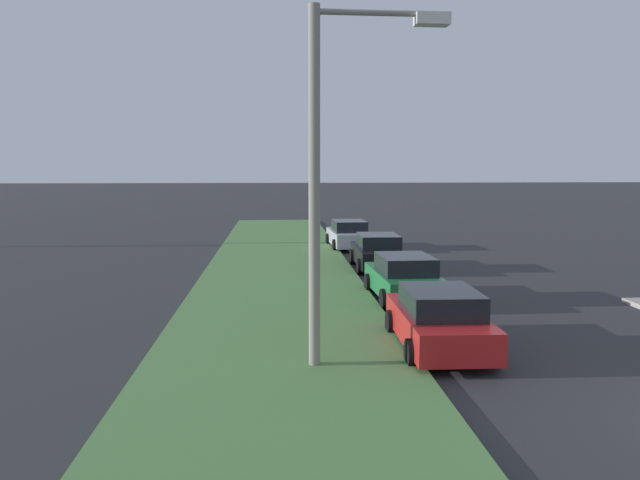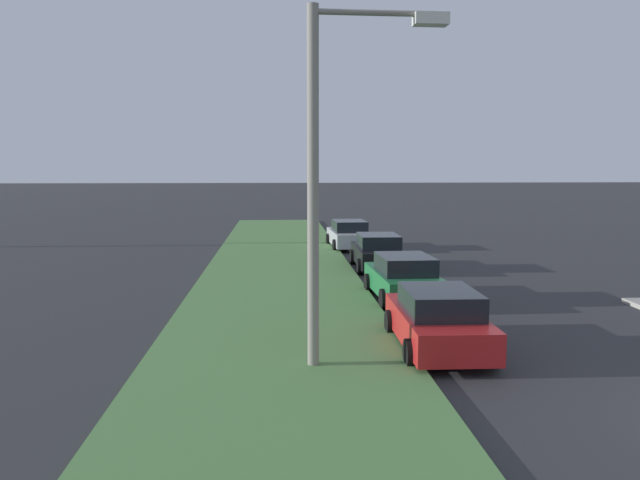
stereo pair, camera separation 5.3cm
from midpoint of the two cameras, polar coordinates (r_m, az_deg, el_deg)
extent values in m
cube|color=#517F42|center=(19.57, -3.55, -5.85)|extent=(60.00, 6.00, 0.12)
cube|color=red|center=(15.32, 10.57, -7.54)|extent=(4.33, 1.87, 0.70)
cube|color=black|center=(14.99, 10.80, -5.41)|extent=(2.23, 1.64, 0.55)
cylinder|color=black|center=(16.49, 6.39, -7.34)|extent=(0.64, 0.23, 0.64)
cylinder|color=black|center=(16.87, 12.49, -7.14)|extent=(0.64, 0.23, 0.64)
cylinder|color=black|center=(13.93, 8.19, -10.01)|extent=(0.64, 0.23, 0.64)
cylinder|color=black|center=(14.37, 15.35, -9.66)|extent=(0.64, 0.23, 0.64)
cube|color=#1E6B38|center=(20.68, 7.53, -3.78)|extent=(4.36, 1.95, 0.70)
cube|color=black|center=(20.38, 7.69, -2.15)|extent=(2.25, 1.67, 0.55)
cylinder|color=black|center=(21.84, 4.41, -3.85)|extent=(0.65, 0.24, 0.64)
cylinder|color=black|center=(22.23, 8.99, -3.73)|extent=(0.65, 0.24, 0.64)
cylinder|color=black|center=(19.24, 5.82, -5.30)|extent=(0.65, 0.24, 0.64)
cylinder|color=black|center=(19.68, 10.99, -5.12)|extent=(0.65, 0.24, 0.64)
cube|color=black|center=(26.73, 5.23, -1.37)|extent=(4.32, 1.84, 0.70)
cube|color=black|center=(26.46, 5.31, -0.09)|extent=(2.22, 1.62, 0.55)
cylinder|color=black|center=(27.98, 3.00, -1.51)|extent=(0.64, 0.23, 0.64)
cylinder|color=black|center=(28.23, 6.64, -1.47)|extent=(0.64, 0.23, 0.64)
cylinder|color=black|center=(25.33, 3.65, -2.38)|extent=(0.64, 0.23, 0.64)
cylinder|color=black|center=(25.60, 7.66, -2.33)|extent=(0.64, 0.23, 0.64)
cube|color=#B2B5BA|center=(33.27, 2.64, 0.23)|extent=(4.38, 1.99, 0.70)
cube|color=black|center=(33.00, 2.70, 1.27)|extent=(2.27, 1.70, 0.55)
cylinder|color=black|center=(34.50, 0.81, 0.05)|extent=(0.65, 0.25, 0.64)
cylinder|color=black|center=(34.76, 3.76, 0.09)|extent=(0.65, 0.25, 0.64)
cylinder|color=black|center=(31.84, 1.41, -0.51)|extent=(0.65, 0.25, 0.64)
cylinder|color=black|center=(32.13, 4.60, -0.46)|extent=(0.65, 0.25, 0.64)
cylinder|color=gray|center=(13.11, -0.51, 4.26)|extent=(0.24, 0.24, 7.50)
cylinder|color=gray|center=(13.60, 4.83, 19.60)|extent=(0.20, 2.40, 0.12)
cube|color=silver|center=(13.84, 9.99, 18.87)|extent=(0.38, 0.71, 0.24)
camera|label=1|loc=(0.03, -89.94, 0.01)|focal=35.77mm
camera|label=2|loc=(0.03, 90.06, -0.01)|focal=35.77mm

